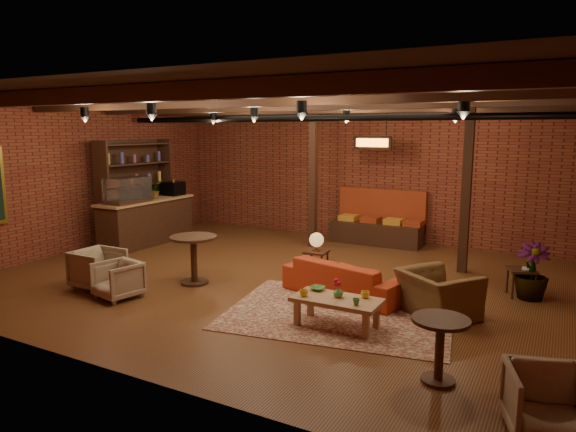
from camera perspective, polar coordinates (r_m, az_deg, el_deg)
The scene contains 27 objects.
floor at distance 9.27m, azimuth -0.96°, elevation -6.91°, with size 10.00×10.00×0.00m, color #3D1E0F.
ceiling at distance 8.91m, azimuth -1.02°, elevation 13.24°, with size 10.00×8.00×0.02m, color black.
wall_back at distance 12.57m, azimuth 8.06°, elevation 4.77°, with size 10.00×0.02×3.20m, color maroon.
wall_front at distance 5.85m, azimuth -20.68°, elevation -1.18°, with size 10.00×0.02×3.20m, color maroon.
wall_left at distance 12.20m, azimuth -21.94°, elevation 4.04°, with size 0.02×8.00×3.20m, color maroon.
ceiling_beams at distance 8.90m, azimuth -1.02°, elevation 12.47°, with size 9.80×6.40×0.22m, color black, non-canonical shape.
ceiling_pipe at distance 10.31m, azimuth 3.45°, elevation 10.78°, with size 0.12×0.12×9.60m, color black.
post_left at distance 11.52m, azimuth 2.80°, elevation 4.43°, with size 0.16×0.16×3.20m, color black.
post_right at distance 9.92m, azimuth 19.23°, elevation 3.08°, with size 0.16×0.16×3.20m, color black.
service_counter at distance 12.31m, azimuth -15.45°, elevation 0.67°, with size 0.80×2.50×1.60m, color black, non-canonical shape.
plant_counter at distance 12.33m, azimuth -14.56°, elevation 2.70°, with size 0.35×0.39×0.30m, color #337F33.
shelving_hutch at distance 12.61m, azimuth -16.53°, elevation 2.66°, with size 0.52×2.00×2.40m, color black, non-canonical shape.
banquette at distance 12.09m, azimuth 9.85°, elevation -0.72°, with size 2.10×0.70×1.00m, color #963419, non-canonical shape.
service_sign at distance 11.48m, azimuth 9.38°, elevation 8.05°, with size 0.86×0.06×0.30m, color orange.
ceiling_spotlights at distance 8.89m, azimuth -1.01°, elevation 11.06°, with size 6.40×4.40×0.28m, color black, non-canonical shape.
rug at distance 7.60m, azimuth 5.66°, elevation -10.66°, with size 3.15×2.41×0.01m, color maroon.
sofa at distance 8.29m, azimuth 6.37°, elevation -6.86°, with size 2.01×0.79×0.59m, color #AD3218.
coffee_table at distance 7.00m, azimuth 5.38°, elevation -9.38°, with size 1.18×0.59×0.65m.
side_table_lamp at distance 9.20m, azimuth 3.18°, elevation -3.05°, with size 0.42×0.42×0.82m.
round_table_left at distance 8.96m, azimuth -10.43°, elevation -3.90°, with size 0.80×0.80×0.84m.
armchair_a at distance 9.19m, azimuth -20.35°, elevation -5.31°, with size 0.71×0.66×0.73m, color #BDB292.
armchair_b at distance 8.56m, azimuth -18.39°, elevation -6.57°, with size 0.63×0.59×0.64m, color #BDB292.
armchair_right at distance 7.63m, azimuth 16.35°, elevation -7.53°, with size 1.00×0.65×0.87m, color brown.
side_table_book at distance 8.97m, azimuth 24.54°, elevation -5.56°, with size 0.52×0.52×0.48m.
round_table_right at distance 5.71m, azimuth 16.53°, elevation -13.04°, with size 0.60×0.60×0.70m.
armchair_far at distance 5.17m, azimuth 26.96°, elevation -17.84°, with size 0.65×0.61×0.67m, color #BDB292.
plant_tall at distance 8.71m, azimuth 25.86°, elevation 0.10°, with size 1.50×1.50×2.68m, color #4C7F4C.
Camera 1 is at (4.38, -7.74, 2.63)m, focal length 32.00 mm.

